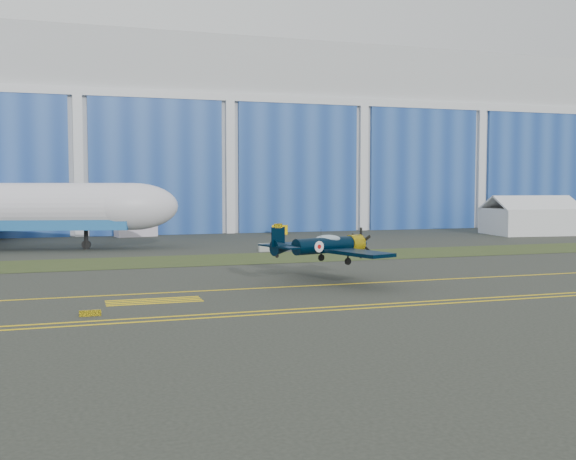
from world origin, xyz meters
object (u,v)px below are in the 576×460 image
object	(u,v)px
tent	(531,215)
shipping_container	(136,228)
tug	(280,230)
warbird	(324,245)

from	to	relation	value
tent	shipping_container	xyz separation A→B (m)	(-56.53, 13.43, -1.67)
tent	tug	size ratio (longest dim) A/B	5.82
warbird	shipping_container	size ratio (longest dim) A/B	2.55
warbird	shipping_container	xyz separation A→B (m)	(-9.72, 50.06, -1.54)
warbird	tug	size ratio (longest dim) A/B	6.35
tug	warbird	bearing A→B (deg)	-82.83
warbird	shipping_container	world-z (taller)	warbird
warbird	tug	world-z (taller)	warbird
tent	warbird	bearing A→B (deg)	-136.08
warbird	tent	size ratio (longest dim) A/B	1.09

